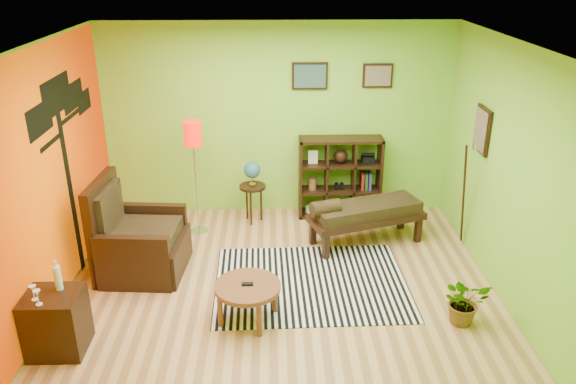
{
  "coord_description": "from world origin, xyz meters",
  "views": [
    {
      "loc": [
        -0.06,
        -5.59,
        3.62
      ],
      "look_at": [
        0.1,
        0.45,
        1.05
      ],
      "focal_mm": 35.0,
      "sensor_mm": 36.0,
      "label": 1
    }
  ],
  "objects_px": {
    "floor_lamp": "(193,144)",
    "potted_plant": "(464,306)",
    "side_cabinet": "(56,322)",
    "bench": "(364,213)",
    "cube_shelf": "(341,177)",
    "coffee_table": "(248,290)",
    "globe_table": "(252,177)",
    "armchair": "(137,244)"
  },
  "relations": [
    {
      "from": "armchair",
      "to": "floor_lamp",
      "type": "relative_size",
      "value": 0.75
    },
    {
      "from": "armchair",
      "to": "floor_lamp",
      "type": "xyz_separation_m",
      "value": [
        0.62,
        1.03,
        0.94
      ]
    },
    {
      "from": "bench",
      "to": "potted_plant",
      "type": "relative_size",
      "value": 3.11
    },
    {
      "from": "floor_lamp",
      "to": "bench",
      "type": "relative_size",
      "value": 0.98
    },
    {
      "from": "cube_shelf",
      "to": "potted_plant",
      "type": "xyz_separation_m",
      "value": [
        1.01,
        -2.7,
        -0.4
      ]
    },
    {
      "from": "side_cabinet",
      "to": "bench",
      "type": "distance_m",
      "value": 3.95
    },
    {
      "from": "side_cabinet",
      "to": "floor_lamp",
      "type": "distance_m",
      "value": 2.91
    },
    {
      "from": "globe_table",
      "to": "bench",
      "type": "xyz_separation_m",
      "value": [
        1.5,
        -0.71,
        -0.25
      ]
    },
    {
      "from": "side_cabinet",
      "to": "coffee_table",
      "type": "bearing_deg",
      "value": 13.46
    },
    {
      "from": "globe_table",
      "to": "potted_plant",
      "type": "xyz_separation_m",
      "value": [
        2.3,
        -2.5,
        -0.5
      ]
    },
    {
      "from": "potted_plant",
      "to": "armchair",
      "type": "bearing_deg",
      "value": 162.45
    },
    {
      "from": "armchair",
      "to": "bench",
      "type": "xyz_separation_m",
      "value": [
        2.87,
        0.63,
        0.09
      ]
    },
    {
      "from": "globe_table",
      "to": "potted_plant",
      "type": "distance_m",
      "value": 3.44
    },
    {
      "from": "armchair",
      "to": "cube_shelf",
      "type": "xyz_separation_m",
      "value": [
        2.66,
        1.54,
        0.24
      ]
    },
    {
      "from": "armchair",
      "to": "potted_plant",
      "type": "relative_size",
      "value": 2.28
    },
    {
      "from": "side_cabinet",
      "to": "globe_table",
      "type": "xyz_separation_m",
      "value": [
        1.83,
        2.84,
        0.38
      ]
    },
    {
      "from": "side_cabinet",
      "to": "bench",
      "type": "xyz_separation_m",
      "value": [
        3.32,
        2.13,
        0.14
      ]
    },
    {
      "from": "floor_lamp",
      "to": "cube_shelf",
      "type": "height_order",
      "value": "floor_lamp"
    },
    {
      "from": "side_cabinet",
      "to": "cube_shelf",
      "type": "xyz_separation_m",
      "value": [
        3.11,
        3.04,
        0.28
      ]
    },
    {
      "from": "floor_lamp",
      "to": "potted_plant",
      "type": "bearing_deg",
      "value": -35.64
    },
    {
      "from": "bench",
      "to": "armchair",
      "type": "bearing_deg",
      "value": -167.59
    },
    {
      "from": "cube_shelf",
      "to": "bench",
      "type": "distance_m",
      "value": 0.95
    },
    {
      "from": "side_cabinet",
      "to": "bench",
      "type": "bearing_deg",
      "value": 32.61
    },
    {
      "from": "floor_lamp",
      "to": "coffee_table",
      "type": "bearing_deg",
      "value": -69.62
    },
    {
      "from": "cube_shelf",
      "to": "coffee_table",
      "type": "bearing_deg",
      "value": -116.03
    },
    {
      "from": "armchair",
      "to": "bench",
      "type": "relative_size",
      "value": 0.74
    },
    {
      "from": "bench",
      "to": "cube_shelf",
      "type": "bearing_deg",
      "value": 102.89
    },
    {
      "from": "potted_plant",
      "to": "globe_table",
      "type": "bearing_deg",
      "value": 132.59
    },
    {
      "from": "coffee_table",
      "to": "bench",
      "type": "xyz_separation_m",
      "value": [
        1.48,
        1.68,
        0.08
      ]
    },
    {
      "from": "coffee_table",
      "to": "cube_shelf",
      "type": "height_order",
      "value": "cube_shelf"
    },
    {
      "from": "armchair",
      "to": "coffee_table",
      "type": "bearing_deg",
      "value": -37.14
    },
    {
      "from": "globe_table",
      "to": "armchair",
      "type": "bearing_deg",
      "value": -135.59
    },
    {
      "from": "globe_table",
      "to": "cube_shelf",
      "type": "distance_m",
      "value": 1.31
    },
    {
      "from": "cube_shelf",
      "to": "armchair",
      "type": "bearing_deg",
      "value": -149.86
    },
    {
      "from": "armchair",
      "to": "globe_table",
      "type": "xyz_separation_m",
      "value": [
        1.37,
        1.34,
        0.34
      ]
    },
    {
      "from": "coffee_table",
      "to": "bench",
      "type": "height_order",
      "value": "bench"
    },
    {
      "from": "coffee_table",
      "to": "cube_shelf",
      "type": "distance_m",
      "value": 2.9
    },
    {
      "from": "globe_table",
      "to": "bench",
      "type": "height_order",
      "value": "globe_table"
    },
    {
      "from": "cube_shelf",
      "to": "bench",
      "type": "bearing_deg",
      "value": -77.11
    },
    {
      "from": "cube_shelf",
      "to": "potted_plant",
      "type": "relative_size",
      "value": 2.29
    },
    {
      "from": "armchair",
      "to": "potted_plant",
      "type": "xyz_separation_m",
      "value": [
        3.67,
        -1.16,
        -0.16
      ]
    },
    {
      "from": "coffee_table",
      "to": "armchair",
      "type": "bearing_deg",
      "value": 142.86
    }
  ]
}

